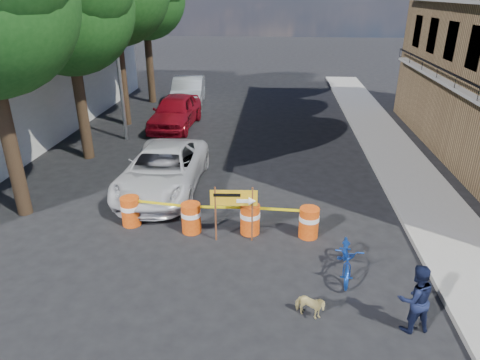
% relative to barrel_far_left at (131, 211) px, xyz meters
% --- Properties ---
extents(ground, '(120.00, 120.00, 0.00)m').
position_rel_barrel_far_left_xyz_m(ground, '(3.17, -1.57, -0.47)').
color(ground, black).
rests_on(ground, ground).
extents(sidewalk_east, '(2.40, 40.00, 0.15)m').
position_rel_barrel_far_left_xyz_m(sidewalk_east, '(9.37, 4.43, -0.40)').
color(sidewalk_east, gray).
rests_on(sidewalk_east, ground).
extents(tree_mid_a, '(5.25, 5.00, 8.68)m').
position_rel_barrel_far_left_xyz_m(tree_mid_a, '(-3.57, 5.43, 5.53)').
color(tree_mid_a, '#332316').
rests_on(tree_mid_a, ground).
extents(streetlamp, '(1.25, 0.18, 8.00)m').
position_rel_barrel_far_left_xyz_m(streetlamp, '(-2.77, 7.93, 3.90)').
color(streetlamp, gray).
rests_on(streetlamp, ground).
extents(barrel_far_left, '(0.58, 0.58, 0.90)m').
position_rel_barrel_far_left_xyz_m(barrel_far_left, '(0.00, 0.00, 0.00)').
color(barrel_far_left, red).
rests_on(barrel_far_left, ground).
extents(barrel_mid_left, '(0.58, 0.58, 0.90)m').
position_rel_barrel_far_left_xyz_m(barrel_mid_left, '(1.89, -0.26, 0.00)').
color(barrel_mid_left, red).
rests_on(barrel_mid_left, ground).
extents(barrel_mid_right, '(0.58, 0.58, 0.90)m').
position_rel_barrel_far_left_xyz_m(barrel_mid_right, '(3.60, -0.18, 0.00)').
color(barrel_mid_right, red).
rests_on(barrel_mid_right, ground).
extents(barrel_far_right, '(0.58, 0.58, 0.90)m').
position_rel_barrel_far_left_xyz_m(barrel_far_right, '(5.29, -0.24, 0.00)').
color(barrel_far_right, red).
rests_on(barrel_far_right, ground).
extents(detour_sign, '(1.29, 0.25, 1.66)m').
position_rel_barrel_far_left_xyz_m(detour_sign, '(3.33, -0.63, 0.74)').
color(detour_sign, '#592D19').
rests_on(detour_sign, ground).
extents(pedestrian, '(0.87, 0.75, 1.56)m').
position_rel_barrel_far_left_xyz_m(pedestrian, '(7.19, -3.78, 0.31)').
color(pedestrian, black).
rests_on(pedestrian, ground).
extents(bicycle, '(0.76, 1.05, 1.88)m').
position_rel_barrel_far_left_xyz_m(bicycle, '(6.12, -1.94, 0.47)').
color(bicycle, '#1543B1').
rests_on(bicycle, ground).
extents(dog, '(0.76, 0.55, 0.59)m').
position_rel_barrel_far_left_xyz_m(dog, '(5.11, -3.61, -0.18)').
color(dog, '#D5C37A').
rests_on(dog, ground).
extents(suv_white, '(2.55, 5.52, 1.53)m').
position_rel_barrel_far_left_xyz_m(suv_white, '(0.37, 2.52, 0.29)').
color(suv_white, silver).
rests_on(suv_white, ground).
extents(sedan_red, '(2.19, 4.99, 1.67)m').
position_rel_barrel_far_left_xyz_m(sedan_red, '(-0.91, 10.09, 0.36)').
color(sedan_red, maroon).
rests_on(sedan_red, ground).
extents(sedan_silver, '(2.32, 5.29, 1.69)m').
position_rel_barrel_far_left_xyz_m(sedan_silver, '(-1.16, 14.73, 0.37)').
color(sedan_silver, silver).
rests_on(sedan_silver, ground).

